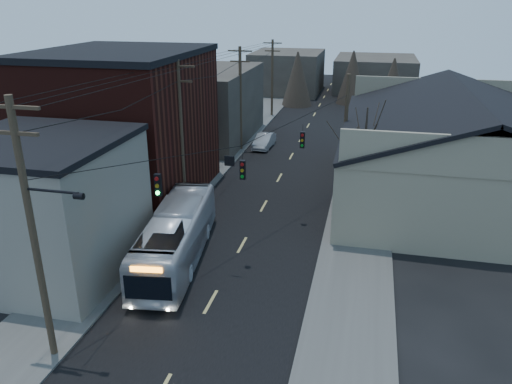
% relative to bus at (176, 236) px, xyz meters
% --- Properties ---
extents(road_surface, '(9.00, 110.00, 0.02)m').
position_rel_bus_xyz_m(road_surface, '(3.00, 18.58, -1.47)').
color(road_surface, black).
rests_on(road_surface, ground).
extents(sidewalk_left, '(4.00, 110.00, 0.12)m').
position_rel_bus_xyz_m(sidewalk_left, '(-3.50, 18.58, -1.42)').
color(sidewalk_left, '#474744').
rests_on(sidewalk_left, ground).
extents(sidewalk_right, '(4.00, 110.00, 0.12)m').
position_rel_bus_xyz_m(sidewalk_right, '(9.50, 18.58, -1.42)').
color(sidewalk_right, '#474744').
rests_on(sidewalk_right, ground).
extents(building_clapboard, '(8.00, 8.00, 7.00)m').
position_rel_bus_xyz_m(building_clapboard, '(-6.00, -2.42, 2.02)').
color(building_clapboard, '#6F695C').
rests_on(building_clapboard, ground).
extents(building_brick, '(10.00, 12.00, 10.00)m').
position_rel_bus_xyz_m(building_brick, '(-7.00, 8.58, 3.52)').
color(building_brick, black).
rests_on(building_brick, ground).
extents(building_left_far, '(9.00, 14.00, 7.00)m').
position_rel_bus_xyz_m(building_left_far, '(-6.50, 24.58, 2.02)').
color(building_left_far, '#362F2B').
rests_on(building_left_far, ground).
extents(warehouse, '(16.16, 20.60, 7.73)m').
position_rel_bus_xyz_m(warehouse, '(16.00, 13.58, 1.22)').
color(warehouse, gray).
rests_on(warehouse, ground).
extents(building_far_left, '(10.00, 12.00, 6.00)m').
position_rel_bus_xyz_m(building_far_left, '(-3.00, 53.58, 1.52)').
color(building_far_left, '#362F2B').
rests_on(building_far_left, ground).
extents(building_far_right, '(12.00, 14.00, 5.00)m').
position_rel_bus_xyz_m(building_far_right, '(10.00, 58.58, 1.02)').
color(building_far_right, '#362F2B').
rests_on(building_far_right, ground).
extents(bare_tree, '(0.40, 0.40, 7.20)m').
position_rel_bus_xyz_m(bare_tree, '(9.50, 8.58, 2.12)').
color(bare_tree, black).
rests_on(bare_tree, ground).
extents(utility_lines, '(11.24, 45.28, 10.50)m').
position_rel_bus_xyz_m(utility_lines, '(-0.11, 12.72, 3.48)').
color(utility_lines, '#382B1E').
rests_on(utility_lines, ground).
extents(bus, '(3.90, 10.83, 2.95)m').
position_rel_bus_xyz_m(bus, '(0.00, 0.00, 0.00)').
color(bus, '#B3B8C0').
rests_on(bus, ground).
extents(parked_car, '(1.60, 4.15, 1.35)m').
position_rel_bus_xyz_m(parked_car, '(0.00, 22.78, -0.80)').
color(parked_car, '#96999D').
rests_on(parked_car, ground).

